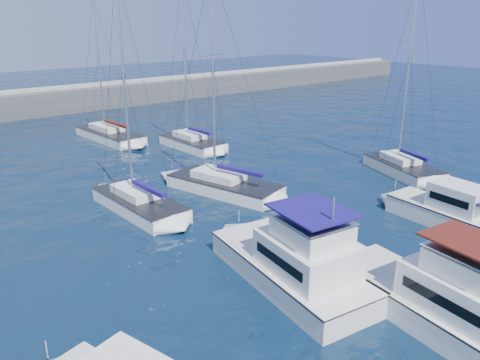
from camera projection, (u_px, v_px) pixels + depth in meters
ground at (314, 269)px, 24.23m from camera, size 220.00×220.00×0.00m
breakwater at (20, 108)px, 61.87m from camera, size 160.00×6.00×4.45m
motor_yacht_port_inner at (298, 264)px, 22.50m from camera, size 5.30×9.81×4.69m
motor_yacht_stbd_inner at (442, 302)px, 19.48m from camera, size 4.40×9.62×4.69m
motor_yacht_stbd_outer at (448, 211)px, 29.19m from camera, size 3.08×6.95×3.20m
sailboat_mid_c at (139, 203)px, 31.48m from camera, size 3.33×8.14×15.49m
sailboat_mid_d at (224, 185)px, 34.83m from camera, size 5.37×9.35×15.92m
sailboat_mid_e at (403, 167)px, 38.97m from camera, size 5.20×7.69×16.27m
sailboat_back_b at (110, 135)px, 49.90m from camera, size 3.90×9.85×14.80m
sailboat_back_c at (192, 142)px, 46.71m from camera, size 3.38×7.64×16.52m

